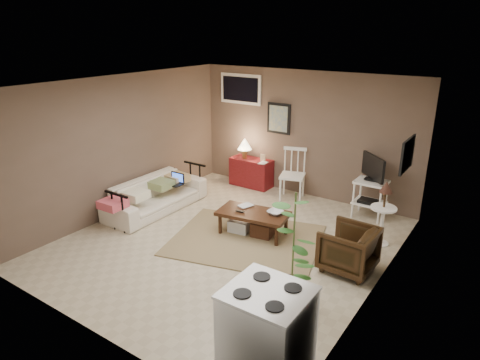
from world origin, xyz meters
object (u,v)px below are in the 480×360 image
Objects in this scene: coffee_table at (253,221)px; tv_stand at (371,185)px; side_table at (384,206)px; sofa at (156,190)px; red_console at (251,170)px; stove at (267,335)px; potted_plant at (293,246)px; armchair at (349,247)px; spindle_chair at (293,176)px.

coffee_table is 1.06× the size of tv_stand.
tv_stand is 1.00m from side_table.
red_console is (0.72, 2.02, -0.04)m from sofa.
stove reaches higher than coffee_table.
potted_plant is (1.35, -1.25, 0.54)m from coffee_table.
sofa is 2.85× the size of armchair.
side_table is 0.71× the size of potted_plant.
tv_stand is (1.51, -0.02, 0.13)m from spindle_chair.
potted_plant is 1.24m from stove.
sofa is 2.58m from spindle_chair.
red_console reaches higher than armchair.
armchair reaches higher than coffee_table.
stove is at bearing 3.69° from armchair.
armchair is at bearing -45.63° from spindle_chair.
tv_stand is at bearing -60.48° from sofa.
side_table reaches higher than stove.
armchair is (1.84, -1.88, -0.11)m from spindle_chair.
armchair is (3.60, -0.00, -0.04)m from sofa.
spindle_chair is 1.42× the size of armchair.
side_table reaches higher than spindle_chair.
red_console is 2.57m from tv_stand.
armchair is at bearing -5.25° from coffee_table.
spindle_chair is 2.19m from side_table.
side_table is 1.49× the size of armchair.
potted_plant reaches higher than armchair.
red_console is 3.52m from armchair.
red_console is 3.22m from side_table.
sofa is 1.96× the size of red_console.
potted_plant is (-0.28, -1.10, 0.43)m from armchair.
side_table is at bearing 78.33° from potted_plant.
armchair is at bearing -79.92° from tv_stand.
red_console is 1.46× the size of armchair.
side_table is (1.99, -0.90, 0.17)m from spindle_chair.
side_table is at bearing 88.51° from stove.
sofa is 3.88m from side_table.
stove is (0.34, -1.16, -0.30)m from potted_plant.
red_console is at bearing 129.83° from potted_plant.
stove is (0.40, -4.11, -0.11)m from tv_stand.
red_console is (-1.25, 1.87, 0.11)m from coffee_table.
tv_stand is 1.90m from armchair.
red_console is 1.05× the size of stove.
side_table is (1.78, 0.82, 0.40)m from coffee_table.
coffee_table is 0.60× the size of sofa.
tv_stand is 2.96m from potted_plant.
tv_stand is (2.55, -0.16, 0.24)m from red_console.
tv_stand reaches higher than armchair.
sofa is (-1.97, -0.15, 0.15)m from coffee_table.
spindle_chair is 0.67× the size of potted_plant.
potted_plant is at bearing 106.56° from stove.
stove is (3.67, -2.26, 0.09)m from sofa.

